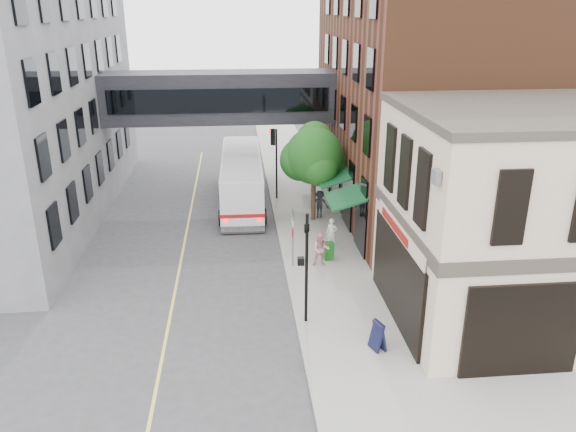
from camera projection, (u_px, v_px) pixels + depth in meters
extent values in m
plane|color=#38383A|center=(302.00, 354.00, 20.26)|extent=(120.00, 120.00, 0.00)
cube|color=gray|center=(307.00, 215.00, 33.45)|extent=(4.00, 60.00, 0.15)
cube|color=beige|center=(530.00, 220.00, 21.48)|extent=(10.00, 8.00, 8.15)
cube|color=#38332B|center=(530.00, 219.00, 21.45)|extent=(10.12, 8.12, 0.50)
cube|color=#38332B|center=(548.00, 110.00, 19.99)|extent=(10.12, 8.12, 0.30)
cube|color=black|center=(397.00, 278.00, 21.82)|extent=(0.14, 6.40, 3.40)
cube|color=black|center=(396.00, 278.00, 21.81)|extent=(0.04, 5.90, 3.00)
cube|color=maroon|center=(394.00, 226.00, 21.68)|extent=(0.03, 3.60, 0.32)
cube|color=#542D1A|center=(443.00, 93.00, 32.64)|extent=(12.00, 18.00, 14.00)
cube|color=#0C381F|center=(328.00, 168.00, 32.28)|extent=(1.80, 13.00, 0.40)
cube|color=black|center=(220.00, 97.00, 34.45)|extent=(14.00, 3.00, 3.00)
cube|color=black|center=(219.00, 101.00, 33.01)|extent=(13.00, 0.08, 1.40)
cube|color=black|center=(220.00, 93.00, 35.89)|extent=(13.00, 0.08, 1.40)
cylinder|color=black|center=(307.00, 269.00, 21.31)|extent=(0.12, 0.12, 4.50)
cube|color=black|center=(301.00, 261.00, 21.16)|extent=(0.25, 0.22, 0.30)
imported|color=black|center=(307.00, 224.00, 20.65)|extent=(0.20, 0.16, 1.00)
cylinder|color=black|center=(277.00, 164.00, 35.27)|extent=(0.12, 0.12, 4.50)
cube|color=black|center=(273.00, 159.00, 35.13)|extent=(0.25, 0.22, 0.30)
cube|color=black|center=(273.00, 137.00, 34.63)|extent=(0.28, 0.28, 1.00)
sphere|color=#FF0C05|center=(270.00, 131.00, 34.50)|extent=(0.18, 0.18, 0.18)
cylinder|color=gray|center=(293.00, 237.00, 26.23)|extent=(0.08, 0.08, 3.00)
cube|color=white|center=(292.00, 223.00, 25.98)|extent=(0.03, 0.75, 0.22)
cube|color=#0C591E|center=(293.00, 212.00, 25.78)|extent=(0.03, 0.70, 0.18)
cube|color=#B20C0C|center=(292.00, 233.00, 26.16)|extent=(0.03, 0.30, 0.40)
cylinder|color=#382619|center=(313.00, 197.00, 32.01)|extent=(0.28, 0.28, 2.80)
sphere|color=#124615|center=(314.00, 156.00, 31.16)|extent=(3.20, 3.20, 3.20)
sphere|color=#124615|center=(327.00, 160.00, 31.84)|extent=(2.20, 2.20, 2.20)
sphere|color=#124615|center=(301.00, 160.00, 31.48)|extent=(2.40, 2.40, 2.40)
sphere|color=#124615|center=(315.00, 139.00, 31.45)|extent=(2.00, 2.00, 2.00)
cube|color=#D8CC4C|center=(184.00, 247.00, 29.12)|extent=(0.12, 40.00, 0.01)
cube|color=silver|center=(242.00, 178.00, 35.28)|extent=(2.55, 11.09, 2.79)
cube|color=black|center=(241.00, 171.00, 35.11)|extent=(2.61, 10.90, 1.01)
cube|color=#B20C0C|center=(242.00, 185.00, 35.45)|extent=(2.61, 11.11, 0.21)
cylinder|color=black|center=(221.00, 218.00, 31.81)|extent=(0.30, 0.97, 0.96)
cylinder|color=black|center=(264.00, 217.00, 32.00)|extent=(0.30, 0.97, 0.96)
cylinder|color=black|center=(225.00, 179.00, 38.99)|extent=(0.30, 0.97, 0.96)
cylinder|color=black|center=(259.00, 178.00, 39.17)|extent=(0.30, 0.97, 0.96)
imported|color=silver|center=(332.00, 233.00, 28.55)|extent=(0.66, 0.55, 1.54)
imported|color=pink|center=(321.00, 249.00, 26.51)|extent=(0.86, 0.70, 1.65)
imported|color=#212329|center=(320.00, 204.00, 32.51)|extent=(1.12, 0.72, 1.64)
cube|color=#155E18|center=(329.00, 251.00, 27.27)|extent=(0.47, 0.42, 0.88)
cube|color=black|center=(378.00, 336.00, 20.11)|extent=(0.58, 0.71, 1.10)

